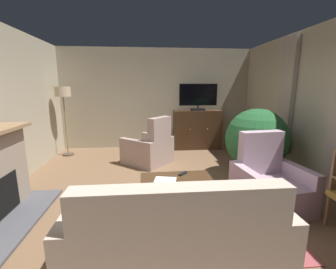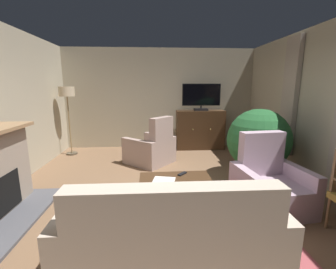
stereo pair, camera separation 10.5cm
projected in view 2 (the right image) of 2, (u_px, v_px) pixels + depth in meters
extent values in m
cube|color=brown|center=(166.00, 204.00, 3.51)|extent=(5.92, 7.43, 0.04)
cube|color=#B2A88E|center=(160.00, 99.00, 6.61)|extent=(5.92, 0.10, 2.79)
cube|color=#B2A393|center=(290.00, 97.00, 4.68)|extent=(0.10, 0.44, 2.34)
cube|color=#9E474C|center=(183.00, 225.00, 2.94)|extent=(2.53, 1.63, 0.01)
cube|color=#4C4C51|center=(19.00, 219.00, 3.05)|extent=(0.50, 1.77, 0.04)
cube|color=black|center=(199.00, 147.00, 6.61)|extent=(1.28, 0.39, 0.06)
cube|color=#422B19|center=(200.00, 130.00, 6.50)|extent=(1.34, 0.45, 1.09)
sphere|color=tan|center=(193.00, 129.00, 6.24)|extent=(0.03, 0.03, 0.03)
sphere|color=tan|center=(210.00, 129.00, 6.27)|extent=(0.03, 0.03, 0.03)
cube|color=black|center=(201.00, 110.00, 6.34)|extent=(0.38, 0.20, 0.06)
cylinder|color=black|center=(201.00, 107.00, 6.32)|extent=(0.04, 0.04, 0.08)
cube|color=black|center=(201.00, 95.00, 6.25)|extent=(1.04, 0.05, 0.59)
cube|color=black|center=(202.00, 95.00, 6.23)|extent=(1.00, 0.01, 0.55)
cube|color=#422B19|center=(175.00, 179.00, 3.29)|extent=(1.03, 0.54, 0.03)
cylinder|color=#422B19|center=(203.00, 187.00, 3.58)|extent=(0.04, 0.04, 0.43)
cylinder|color=#422B19|center=(144.00, 189.00, 3.51)|extent=(0.04, 0.04, 0.43)
cylinder|color=#422B19|center=(210.00, 200.00, 3.17)|extent=(0.04, 0.04, 0.43)
cylinder|color=#422B19|center=(143.00, 202.00, 3.09)|extent=(0.04, 0.04, 0.43)
cube|color=black|center=(182.00, 174.00, 3.42)|extent=(0.15, 0.16, 0.02)
cube|color=silver|center=(164.00, 180.00, 3.22)|extent=(0.34, 0.28, 0.01)
cube|color=#C6B29E|center=(171.00, 242.00, 2.31)|extent=(1.79, 0.90, 0.41)
cube|color=#C6B29E|center=(175.00, 219.00, 1.87)|extent=(1.79, 0.20, 0.56)
cube|color=#C6B29E|center=(72.00, 236.00, 2.23)|extent=(0.15, 0.90, 0.63)
cube|color=#C6B29E|center=(266.00, 229.00, 2.35)|extent=(0.15, 0.90, 0.63)
cube|color=slate|center=(158.00, 221.00, 2.10)|extent=(0.37, 0.18, 0.36)
cube|color=#AD93A3|center=(271.00, 196.00, 3.29)|extent=(0.76, 0.92, 0.42)
cube|color=#AD93A3|center=(261.00, 153.00, 3.50)|extent=(0.68, 0.25, 0.66)
cube|color=#AD93A3|center=(296.00, 187.00, 3.34)|extent=(0.22, 0.86, 0.62)
cube|color=#AD93A3|center=(246.00, 191.00, 3.20)|extent=(0.22, 0.86, 0.62)
cube|color=#A3897F|center=(149.00, 154.00, 5.36)|extent=(1.09, 1.06, 0.41)
cube|color=#A3897F|center=(161.00, 133.00, 5.03)|extent=(0.54, 0.59, 0.68)
cube|color=#A3897F|center=(138.00, 153.00, 5.04)|extent=(0.77, 0.68, 0.61)
cube|color=#A3897F|center=(160.00, 146.00, 5.63)|extent=(0.77, 0.68, 0.61)
cylinder|color=brown|center=(328.00, 213.00, 2.85)|extent=(0.04, 0.04, 0.41)
cylinder|color=beige|center=(256.00, 172.00, 4.47)|extent=(0.28, 0.28, 0.23)
sphere|color=#235B2D|center=(258.00, 140.00, 4.34)|extent=(1.17, 1.17, 1.17)
ellipsoid|color=tan|center=(86.00, 204.00, 3.29)|extent=(0.26, 0.38, 0.19)
sphere|color=tan|center=(87.00, 195.00, 3.50)|extent=(0.14, 0.14, 0.14)
cone|color=tan|center=(84.00, 191.00, 3.47)|extent=(0.04, 0.04, 0.04)
cone|color=tan|center=(89.00, 191.00, 3.49)|extent=(0.04, 0.04, 0.04)
cylinder|color=tan|center=(82.00, 217.00, 3.03)|extent=(0.08, 0.23, 0.07)
cylinder|color=#4C4233|center=(72.00, 153.00, 6.03)|extent=(0.27, 0.27, 0.04)
cylinder|color=olive|center=(70.00, 126.00, 5.88)|extent=(0.03, 0.03, 1.50)
cylinder|color=beige|center=(67.00, 91.00, 5.70)|extent=(0.38, 0.38, 0.24)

